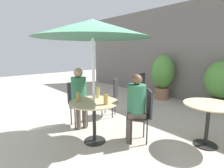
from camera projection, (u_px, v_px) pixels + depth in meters
The scene contains 16 objects.
ground_plane at pixel (90, 143), 3.00m from camera, with size 20.00×20.00×0.00m, color #B2A899.
storefront_wall at pixel (195, 53), 5.15m from camera, with size 10.00×0.06×3.00m.
cafe_table_near at pixel (94, 109), 2.94m from camera, with size 0.83×0.83×0.72m.
cafe_table_far at pixel (209, 113), 2.81m from camera, with size 0.79×0.79×0.72m.
bistro_chair_0 at pixel (144, 111), 2.96m from camera, with size 0.45×0.45×0.91m.
bistro_chair_1 at pixel (77, 100), 3.66m from camera, with size 0.42×0.40×0.91m.
bistro_chair_2 at pixel (139, 85), 5.24m from camera, with size 0.40×0.40×0.91m.
bistro_chair_3 at pixel (112, 94), 4.14m from camera, with size 0.45×0.45×0.91m.
seated_person_0 at pixel (136, 102), 2.93m from camera, with size 0.39×0.39×1.17m.
seated_person_1 at pixel (79, 93), 3.50m from camera, with size 0.33×0.30×1.22m.
beer_glass_0 at pixel (106, 100), 2.74m from camera, with size 0.07×0.07×0.16m.
beer_glass_1 at pixel (98, 92), 3.15m from camera, with size 0.06×0.06×0.20m.
beer_glass_2 at pixel (78, 97), 2.91m from camera, with size 0.06×0.06×0.16m.
potted_plant_0 at pixel (163, 74), 5.61m from camera, with size 0.71×0.71×1.43m.
potted_plant_1 at pixel (222, 82), 4.42m from camera, with size 0.83×0.83×1.32m.
umbrella at pixel (92, 29), 2.70m from camera, with size 1.81×1.81×2.03m.
Camera 1 is at (2.33, -1.52, 1.54)m, focal length 28.00 mm.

